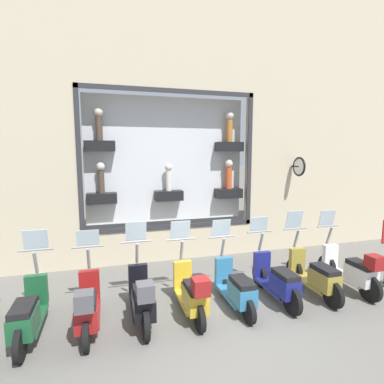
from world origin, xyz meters
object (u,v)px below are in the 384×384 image
object	(u,v)px
scooter_olive_1	(315,275)
scooter_teal_3	(236,288)
scooter_red_6	(88,306)
scooter_green_7	(28,314)
scooter_yellow_4	(192,292)
scooter_navy_2	(277,281)
scooter_white_0	(352,270)
scooter_black_5	(142,298)

from	to	relation	value
scooter_olive_1	scooter_teal_3	xyz separation A→B (m)	(-0.01, 1.84, -0.03)
scooter_red_6	scooter_green_7	bearing A→B (deg)	85.81
scooter_olive_1	scooter_yellow_4	bearing A→B (deg)	91.44
scooter_teal_3	scooter_red_6	size ratio (longest dim) A/B	1.00
scooter_teal_3	scooter_red_6	bearing A→B (deg)	91.26
scooter_navy_2	scooter_yellow_4	bearing A→B (deg)	92.08
scooter_white_0	scooter_teal_3	world-z (taller)	scooter_white_0
scooter_olive_1	scooter_navy_2	world-z (taller)	scooter_olive_1
scooter_navy_2	scooter_green_7	bearing A→B (deg)	90.01
scooter_red_6	scooter_olive_1	bearing A→B (deg)	-89.12
scooter_teal_3	scooter_green_7	world-z (taller)	scooter_green_7
scooter_green_7	scooter_navy_2	bearing A→B (deg)	-89.99
scooter_yellow_4	scooter_black_5	bearing A→B (deg)	89.42
scooter_teal_3	scooter_red_6	distance (m)	2.76
scooter_teal_3	scooter_green_7	distance (m)	3.67
scooter_yellow_4	scooter_teal_3	bearing A→B (deg)	-86.31
scooter_olive_1	scooter_yellow_4	xyz separation A→B (m)	(-0.07, 2.76, 0.02)
scooter_olive_1	scooter_green_7	distance (m)	5.51
scooter_navy_2	scooter_black_5	world-z (taller)	scooter_black_5
scooter_black_5	scooter_teal_3	bearing A→B (deg)	-88.44
scooter_olive_1	scooter_navy_2	size ratio (longest dim) A/B	1.00
scooter_white_0	scooter_black_5	distance (m)	4.59
scooter_navy_2	scooter_red_6	distance (m)	3.68
scooter_green_7	scooter_white_0	bearing A→B (deg)	-90.50
scooter_white_0	scooter_black_5	size ratio (longest dim) A/B	1.00
scooter_navy_2	scooter_black_5	distance (m)	2.76
scooter_olive_1	scooter_red_6	world-z (taller)	scooter_olive_1
scooter_yellow_4	scooter_black_5	xyz separation A→B (m)	(0.01, 0.92, 0.02)
scooter_black_5	scooter_red_6	distance (m)	0.92
scooter_olive_1	scooter_yellow_4	world-z (taller)	scooter_olive_1
scooter_green_7	scooter_teal_3	bearing A→B (deg)	-90.11
scooter_teal_3	scooter_yellow_4	world-z (taller)	scooter_yellow_4
scooter_white_0	scooter_green_7	xyz separation A→B (m)	(0.06, 6.43, -0.05)
scooter_white_0	scooter_teal_3	bearing A→B (deg)	88.98
scooter_teal_3	scooter_yellow_4	distance (m)	0.92
scooter_black_5	scooter_yellow_4	bearing A→B (deg)	-90.58
scooter_olive_1	scooter_yellow_4	size ratio (longest dim) A/B	1.01
scooter_black_5	scooter_white_0	bearing A→B (deg)	-89.99
scooter_black_5	scooter_green_7	world-z (taller)	scooter_black_5
scooter_white_0	scooter_navy_2	size ratio (longest dim) A/B	1.00
scooter_red_6	scooter_white_0	bearing A→B (deg)	-89.88
scooter_teal_3	scooter_black_5	world-z (taller)	scooter_black_5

